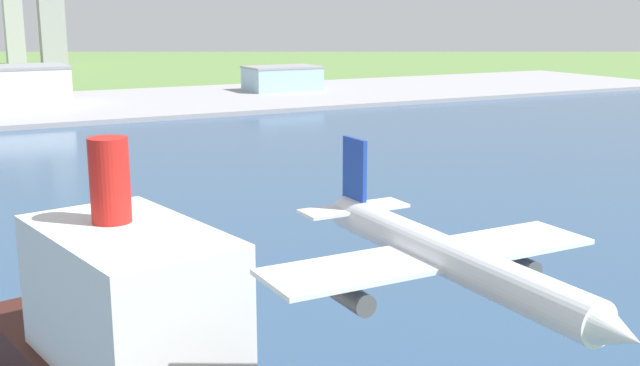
% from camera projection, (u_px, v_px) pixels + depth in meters
% --- Properties ---
extents(ground_plane, '(2400.00, 2400.00, 0.00)m').
position_uv_depth(ground_plane, '(103.00, 180.00, 239.37)').
color(ground_plane, '#5C7F41').
extents(water_bay, '(840.00, 360.00, 0.15)m').
position_uv_depth(water_bay, '(154.00, 226.00, 187.24)').
color(water_bay, '#2D4C70').
rests_on(water_bay, ground).
extents(industrial_pier, '(840.00, 140.00, 2.50)m').
position_uv_depth(industrial_pier, '(27.00, 109.00, 404.14)').
color(industrial_pier, '#96969B').
rests_on(industrial_pier, ground).
extents(airplane_landing, '(34.94, 41.37, 12.53)m').
position_uv_depth(airplane_landing, '(446.00, 257.00, 72.33)').
color(airplane_landing, silver).
extents(warehouse_main, '(67.08, 38.73, 21.17)m').
position_uv_depth(warehouse_main, '(1.00, 87.00, 399.32)').
color(warehouse_main, white).
rests_on(warehouse_main, industrial_pier).
extents(warehouse_annex, '(45.27, 29.90, 15.23)m').
position_uv_depth(warehouse_annex, '(282.00, 78.00, 485.13)').
color(warehouse_annex, '#99BCD1').
rests_on(warehouse_annex, industrial_pier).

